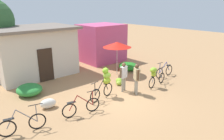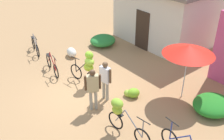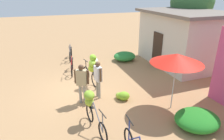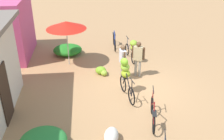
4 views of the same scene
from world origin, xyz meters
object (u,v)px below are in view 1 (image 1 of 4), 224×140
(bicycle_leftmost, at_px, (23,124))
(bicycle_center_loaded, at_px, (105,81))
(person_bystander, at_px, (124,74))
(bicycle_by_shop, at_px, (155,75))
(bicycle_rightmost, at_px, (164,71))
(banana_pile_on_ground, at_px, (119,82))
(market_umbrella, at_px, (117,45))
(shop_pink, at_px, (101,43))
(person_vendor, at_px, (136,76))
(building_low, at_px, (34,51))
(produce_sack, at_px, (48,103))
(bicycle_near_pile, at_px, (81,107))

(bicycle_leftmost, xyz_separation_m, bicycle_center_loaded, (4.18, 0.36, 0.52))
(person_bystander, bearing_deg, bicycle_by_shop, -22.44)
(bicycle_center_loaded, xyz_separation_m, bicycle_rightmost, (4.85, -0.11, -0.51))
(bicycle_center_loaded, xyz_separation_m, banana_pile_on_ground, (1.75, 0.82, -0.72))
(banana_pile_on_ground, relative_size, person_bystander, 0.39)
(market_umbrella, xyz_separation_m, bicycle_leftmost, (-7.12, -2.70, -1.64))
(shop_pink, height_order, bicycle_by_shop, shop_pink)
(bicycle_by_shop, bearing_deg, person_bystander, 157.56)
(shop_pink, distance_m, person_vendor, 7.14)
(market_umbrella, distance_m, banana_pile_on_ground, 2.66)
(building_low, bearing_deg, person_bystander, -68.17)
(bicycle_center_loaded, height_order, produce_sack, bicycle_center_loaded)
(banana_pile_on_ground, xyz_separation_m, person_vendor, (-0.31, -1.58, 0.83))
(shop_pink, relative_size, bicycle_near_pile, 1.91)
(market_umbrella, distance_m, person_vendor, 3.58)
(person_vendor, bearing_deg, bicycle_center_loaded, 152.08)
(bicycle_by_shop, relative_size, produce_sack, 2.45)
(building_low, xyz_separation_m, market_umbrella, (4.11, -3.57, 0.41))
(bicycle_near_pile, relative_size, produce_sack, 2.40)
(bicycle_leftmost, distance_m, banana_pile_on_ground, 6.05)
(banana_pile_on_ground, xyz_separation_m, person_bystander, (-0.53, -0.87, 0.81))
(banana_pile_on_ground, distance_m, person_vendor, 1.81)
(bicycle_by_shop, bearing_deg, bicycle_rightmost, 19.42)
(market_umbrella, height_order, bicycle_leftmost, market_umbrella)
(person_vendor, bearing_deg, market_umbrella, 64.06)
(bicycle_leftmost, xyz_separation_m, bicycle_by_shop, (7.14, -0.41, 0.37))
(bicycle_leftmost, bearing_deg, person_vendor, -4.07)
(market_umbrella, distance_m, person_bystander, 3.12)
(market_umbrella, bearing_deg, person_vendor, -115.94)
(bicycle_rightmost, relative_size, person_bystander, 1.04)
(bicycle_near_pile, height_order, bicycle_rightmost, bicycle_rightmost)
(bicycle_leftmost, distance_m, person_bystander, 5.44)
(shop_pink, height_order, person_vendor, shop_pink)
(bicycle_by_shop, xyz_separation_m, person_bystander, (-1.74, 0.72, 0.24))
(person_bystander, bearing_deg, banana_pile_on_ground, 58.89)
(bicycle_leftmost, distance_m, bicycle_center_loaded, 4.23)
(bicycle_near_pile, bearing_deg, building_low, 84.06)
(person_vendor, bearing_deg, building_low, 111.33)
(bicycle_by_shop, xyz_separation_m, bicycle_rightmost, (1.89, 0.66, -0.36))
(bicycle_center_loaded, distance_m, produce_sack, 2.86)
(produce_sack, height_order, person_bystander, person_bystander)
(produce_sack, relative_size, person_bystander, 0.44)
(person_vendor, distance_m, person_bystander, 0.74)
(bicycle_center_loaded, height_order, person_bystander, person_bystander)
(shop_pink, relative_size, produce_sack, 4.57)
(building_low, bearing_deg, bicycle_rightmost, -44.97)
(bicycle_center_loaded, bearing_deg, bicycle_leftmost, -175.04)
(banana_pile_on_ground, relative_size, person_vendor, 0.39)
(bicycle_rightmost, distance_m, person_bystander, 3.68)
(market_umbrella, bearing_deg, bicycle_leftmost, -159.27)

